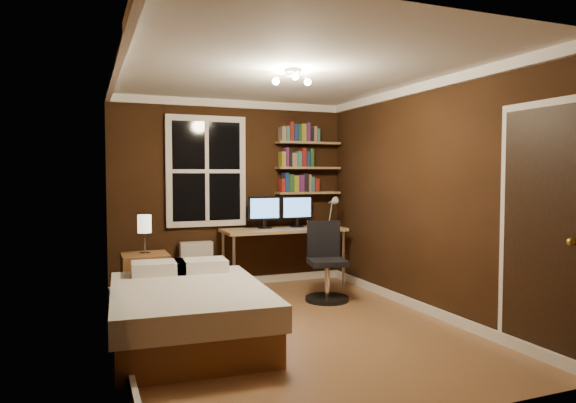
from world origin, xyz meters
name	(u,v)px	position (x,y,z in m)	size (l,w,h in m)	color
floor	(289,327)	(0.00, 0.00, 0.00)	(4.20, 4.20, 0.00)	#95653B
wall_back	(231,194)	(0.00, 2.10, 1.25)	(3.20, 0.04, 2.50)	black
wall_left	(116,204)	(-1.60, 0.00, 1.25)	(0.04, 4.20, 2.50)	black
wall_right	(425,198)	(1.60, 0.00, 1.25)	(0.04, 4.20, 2.50)	black
ceiling	(289,71)	(0.00, 0.00, 2.50)	(3.20, 4.20, 0.02)	white
window	(206,171)	(-0.35, 2.06, 1.55)	(1.06, 0.06, 1.46)	white
door	(542,234)	(1.59, -1.55, 1.02)	(0.03, 0.82, 2.05)	black
door_knob	(571,242)	(1.55, -1.85, 1.00)	(0.06, 0.06, 0.06)	gold
ceiling_fixture	(293,80)	(0.00, -0.10, 2.40)	(0.44, 0.44, 0.18)	beige
bookshelf_lower	(308,193)	(1.08, 1.98, 1.25)	(0.92, 0.22, 0.03)	#9E7A4C
books_row_lower	(308,184)	(1.08, 1.98, 1.38)	(0.54, 0.16, 0.23)	maroon
bookshelf_middle	(308,168)	(1.08, 1.98, 1.60)	(0.92, 0.22, 0.03)	#9E7A4C
books_row_middle	(308,159)	(1.08, 1.98, 1.73)	(0.48, 0.16, 0.23)	navy
bookshelf_upper	(308,143)	(1.08, 1.98, 1.95)	(0.92, 0.22, 0.03)	#9E7A4C
books_row_upper	(308,134)	(1.08, 1.98, 2.08)	(0.60, 0.16, 0.23)	#235223
bed	(189,312)	(-1.00, -0.05, 0.27)	(1.44, 1.92, 0.63)	brown
nightstand	(145,282)	(-1.24, 1.22, 0.31)	(0.50, 0.50, 0.63)	brown
bedside_lamp	(145,234)	(-1.24, 1.22, 0.84)	(0.15, 0.15, 0.43)	#F7EECE
radiator	(196,266)	(-0.51, 1.99, 0.32)	(0.42, 0.15, 0.63)	silver
desk	(284,233)	(0.63, 1.77, 0.72)	(1.65, 0.62, 0.78)	#9E7A4C
monitor_left	(264,212)	(0.39, 1.85, 1.00)	(0.45, 0.12, 0.43)	black
monitor_right	(297,212)	(0.86, 1.85, 1.00)	(0.45, 0.12, 0.43)	black
desk_lamp	(333,211)	(1.32, 1.68, 1.00)	(0.14, 0.32, 0.44)	silver
office_chair	(326,271)	(0.83, 0.87, 0.35)	(0.52, 0.52, 0.94)	black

